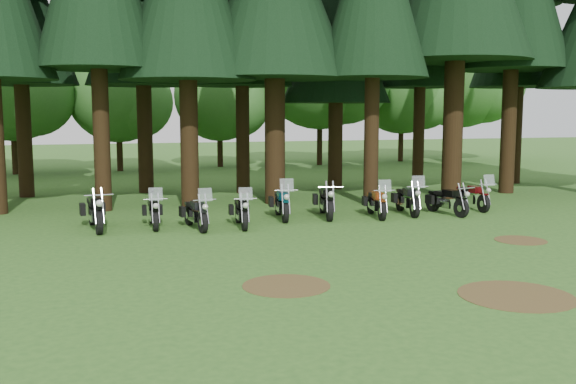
{
  "coord_description": "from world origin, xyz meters",
  "views": [
    {
      "loc": [
        -6.72,
        -14.11,
        3.5
      ],
      "look_at": [
        -0.79,
        5.0,
        1.0
      ],
      "focal_mm": 40.0,
      "sensor_mm": 36.0,
      "label": 1
    }
  ],
  "objects_px": {
    "motorcycle_4": "(282,204)",
    "motorcycle_7": "(407,200)",
    "motorcycle_2": "(196,214)",
    "motorcycle_9": "(472,197)",
    "motorcycle_0": "(95,213)",
    "motorcycle_3": "(241,212)",
    "motorcycle_6": "(376,204)",
    "motorcycle_8": "(447,202)",
    "motorcycle_1": "(154,213)",
    "motorcycle_5": "(326,202)"
  },
  "relations": [
    {
      "from": "motorcycle_0",
      "to": "motorcycle_4",
      "type": "height_order",
      "value": "motorcycle_4"
    },
    {
      "from": "motorcycle_7",
      "to": "motorcycle_9",
      "type": "distance_m",
      "value": 2.74
    },
    {
      "from": "motorcycle_5",
      "to": "motorcycle_6",
      "type": "relative_size",
      "value": 1.09
    },
    {
      "from": "motorcycle_1",
      "to": "motorcycle_9",
      "type": "bearing_deg",
      "value": 2.57
    },
    {
      "from": "motorcycle_3",
      "to": "motorcycle_4",
      "type": "distance_m",
      "value": 1.91
    },
    {
      "from": "motorcycle_7",
      "to": "motorcycle_6",
      "type": "bearing_deg",
      "value": -160.29
    },
    {
      "from": "motorcycle_5",
      "to": "motorcycle_7",
      "type": "bearing_deg",
      "value": 7.72
    },
    {
      "from": "motorcycle_1",
      "to": "motorcycle_7",
      "type": "relative_size",
      "value": 0.92
    },
    {
      "from": "motorcycle_6",
      "to": "motorcycle_9",
      "type": "distance_m",
      "value": 4.03
    },
    {
      "from": "motorcycle_1",
      "to": "motorcycle_9",
      "type": "relative_size",
      "value": 0.98
    },
    {
      "from": "motorcycle_0",
      "to": "motorcycle_1",
      "type": "relative_size",
      "value": 1.17
    },
    {
      "from": "motorcycle_1",
      "to": "motorcycle_5",
      "type": "height_order",
      "value": "motorcycle_1"
    },
    {
      "from": "motorcycle_2",
      "to": "motorcycle_9",
      "type": "xyz_separation_m",
      "value": [
        10.13,
        0.9,
        0.0
      ]
    },
    {
      "from": "motorcycle_7",
      "to": "motorcycle_0",
      "type": "bearing_deg",
      "value": -171.41
    },
    {
      "from": "motorcycle_4",
      "to": "motorcycle_7",
      "type": "height_order",
      "value": "motorcycle_4"
    },
    {
      "from": "motorcycle_0",
      "to": "motorcycle_5",
      "type": "height_order",
      "value": "motorcycle_0"
    },
    {
      "from": "motorcycle_2",
      "to": "motorcycle_5",
      "type": "height_order",
      "value": "motorcycle_2"
    },
    {
      "from": "motorcycle_5",
      "to": "motorcycle_0",
      "type": "bearing_deg",
      "value": -166.45
    },
    {
      "from": "motorcycle_1",
      "to": "motorcycle_7",
      "type": "distance_m",
      "value": 8.59
    },
    {
      "from": "motorcycle_1",
      "to": "motorcycle_2",
      "type": "xyz_separation_m",
      "value": [
        1.18,
        -0.66,
        0.01
      ]
    },
    {
      "from": "motorcycle_7",
      "to": "motorcycle_2",
      "type": "bearing_deg",
      "value": -165.54
    },
    {
      "from": "motorcycle_8",
      "to": "motorcycle_9",
      "type": "distance_m",
      "value": 1.62
    },
    {
      "from": "motorcycle_6",
      "to": "motorcycle_8",
      "type": "relative_size",
      "value": 1.02
    },
    {
      "from": "motorcycle_2",
      "to": "motorcycle_9",
      "type": "relative_size",
      "value": 1.0
    },
    {
      "from": "motorcycle_2",
      "to": "motorcycle_9",
      "type": "distance_m",
      "value": 10.17
    },
    {
      "from": "motorcycle_1",
      "to": "motorcycle_8",
      "type": "bearing_deg",
      "value": -1.3
    },
    {
      "from": "motorcycle_4",
      "to": "motorcycle_9",
      "type": "bearing_deg",
      "value": 7.59
    },
    {
      "from": "motorcycle_2",
      "to": "motorcycle_8",
      "type": "height_order",
      "value": "motorcycle_2"
    },
    {
      "from": "motorcycle_2",
      "to": "motorcycle_6",
      "type": "bearing_deg",
      "value": -3.25
    },
    {
      "from": "motorcycle_2",
      "to": "motorcycle_3",
      "type": "xyz_separation_m",
      "value": [
        1.4,
        -0.04,
        -0.01
      ]
    },
    {
      "from": "motorcycle_0",
      "to": "motorcycle_2",
      "type": "height_order",
      "value": "motorcycle_2"
    },
    {
      "from": "motorcycle_0",
      "to": "motorcycle_3",
      "type": "xyz_separation_m",
      "value": [
        4.29,
        -0.85,
        -0.07
      ]
    },
    {
      "from": "motorcycle_2",
      "to": "motorcycle_3",
      "type": "bearing_deg",
      "value": -8.81
    },
    {
      "from": "motorcycle_6",
      "to": "motorcycle_8",
      "type": "height_order",
      "value": "motorcycle_6"
    },
    {
      "from": "motorcycle_4",
      "to": "motorcycle_9",
      "type": "height_order",
      "value": "motorcycle_4"
    },
    {
      "from": "motorcycle_2",
      "to": "motorcycle_8",
      "type": "bearing_deg",
      "value": -5.79
    },
    {
      "from": "motorcycle_3",
      "to": "motorcycle_8",
      "type": "height_order",
      "value": "motorcycle_3"
    },
    {
      "from": "motorcycle_7",
      "to": "motorcycle_3",
      "type": "bearing_deg",
      "value": -164.0
    },
    {
      "from": "motorcycle_8",
      "to": "motorcycle_9",
      "type": "height_order",
      "value": "motorcycle_9"
    },
    {
      "from": "motorcycle_3",
      "to": "motorcycle_6",
      "type": "relative_size",
      "value": 0.98
    },
    {
      "from": "motorcycle_7",
      "to": "motorcycle_9",
      "type": "bearing_deg",
      "value": 14.83
    },
    {
      "from": "motorcycle_4",
      "to": "motorcycle_8",
      "type": "xyz_separation_m",
      "value": [
        5.68,
        -0.79,
        -0.04
      ]
    },
    {
      "from": "motorcycle_8",
      "to": "motorcycle_9",
      "type": "xyz_separation_m",
      "value": [
        1.46,
        0.7,
        0.01
      ]
    },
    {
      "from": "motorcycle_6",
      "to": "motorcycle_4",
      "type": "bearing_deg",
      "value": -179.91
    },
    {
      "from": "motorcycle_0",
      "to": "motorcycle_8",
      "type": "height_order",
      "value": "motorcycle_0"
    },
    {
      "from": "motorcycle_0",
      "to": "motorcycle_6",
      "type": "xyz_separation_m",
      "value": [
        9.03,
        -0.39,
        -0.06
      ]
    },
    {
      "from": "motorcycle_5",
      "to": "motorcycle_9",
      "type": "bearing_deg",
      "value": 12.78
    },
    {
      "from": "motorcycle_2",
      "to": "motorcycle_5",
      "type": "xyz_separation_m",
      "value": [
        4.52,
        0.9,
        0.05
      ]
    },
    {
      "from": "motorcycle_2",
      "to": "motorcycle_5",
      "type": "relative_size",
      "value": 0.91
    },
    {
      "from": "motorcycle_1",
      "to": "motorcycle_4",
      "type": "height_order",
      "value": "motorcycle_4"
    }
  ]
}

